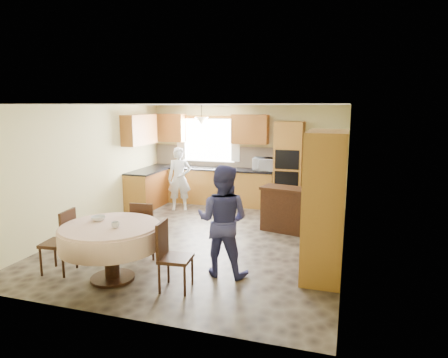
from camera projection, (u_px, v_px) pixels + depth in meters
name	position (u px, v px, depth m)	size (l,w,h in m)	color
floor	(205.00, 238.00, 7.57)	(5.00, 6.00, 0.01)	brown
ceiling	(204.00, 105.00, 7.11)	(5.00, 6.00, 0.01)	white
wall_back	(246.00, 155.00, 10.15)	(5.00, 0.02, 2.50)	#D2CA87
wall_front	(113.00, 216.00, 4.53)	(5.00, 0.02, 2.50)	#D2CA87
wall_left	(89.00, 167.00, 8.08)	(0.02, 6.00, 2.50)	#D2CA87
wall_right	(347.00, 181.00, 6.60)	(0.02, 6.00, 2.50)	#D2CA87
window	(208.00, 140.00, 10.37)	(1.40, 0.03, 1.10)	white
curtain_left	(181.00, 138.00, 10.53)	(0.22, 0.02, 1.15)	white
curtain_right	(235.00, 139.00, 10.09)	(0.22, 0.02, 1.15)	white
base_cab_back	(210.00, 186.00, 10.27)	(3.30, 0.60, 0.88)	gold
counter_back	(210.00, 169.00, 10.19)	(3.30, 0.64, 0.04)	black
base_cab_left	(147.00, 190.00, 9.83)	(0.60, 1.20, 0.88)	gold
counter_left	(146.00, 171.00, 9.74)	(0.64, 1.20, 0.04)	black
backsplash	(214.00, 156.00, 10.41)	(3.30, 0.02, 0.55)	beige
wall_cab_left	(169.00, 128.00, 10.49)	(0.85, 0.33, 0.72)	#A76229
wall_cab_right	(250.00, 129.00, 9.83)	(0.90, 0.33, 0.72)	#A76229
wall_cab_side	(139.00, 130.00, 9.60)	(0.33, 1.20, 0.72)	#A76229
oven_tower	(289.00, 166.00, 9.56)	(0.66, 0.62, 2.12)	gold
oven_upper	(287.00, 160.00, 9.23)	(0.56, 0.01, 0.45)	black
oven_lower	(286.00, 181.00, 9.32)	(0.56, 0.01, 0.45)	black
pendant	(202.00, 121.00, 9.82)	(0.36, 0.36, 0.18)	beige
sideboard	(291.00, 211.00, 7.90)	(1.17, 0.48, 0.84)	#3D1F10
space_heater	(328.00, 224.00, 7.66)	(0.36, 0.26, 0.50)	black
cupboard	(325.00, 205.00, 5.77)	(0.56, 1.12, 2.13)	gold
dining_table	(111.00, 237.00, 5.68)	(1.43, 1.43, 0.82)	#3D1F10
chair_left	(62.00, 238.00, 5.94)	(0.47, 0.47, 0.97)	#3D1F10
chair_back	(145.00, 227.00, 6.54)	(0.45, 0.45, 0.94)	#3D1F10
chair_right	(170.00, 252.00, 5.40)	(0.45, 0.45, 0.95)	#3D1F10
framed_picture	(347.00, 143.00, 7.73)	(0.06, 0.56, 0.47)	gold
microwave	(265.00, 164.00, 9.68)	(0.57, 0.39, 0.31)	silver
person_sink	(179.00, 179.00, 9.54)	(0.55, 0.36, 1.51)	silver
person_dining	(223.00, 221.00, 5.84)	(0.80, 0.62, 1.65)	navy
bowl_sideboard	(282.00, 189.00, 7.87)	(0.23, 0.23, 0.06)	#B2B2B2
bottle_sideboard	(312.00, 185.00, 7.68)	(0.11, 0.11, 0.28)	silver
cup_table	(115.00, 225.00, 5.50)	(0.11, 0.11, 0.09)	#B2B2B2
bowl_table	(98.00, 219.00, 5.85)	(0.21, 0.21, 0.06)	#B2B2B2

